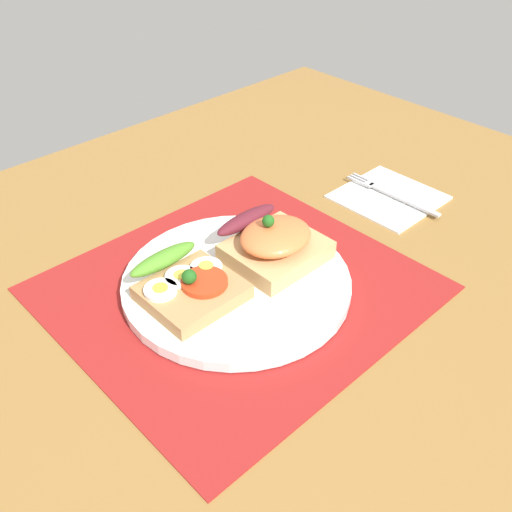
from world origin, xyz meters
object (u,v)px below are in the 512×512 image
Objects in this scene: sandwich_egg_tomato at (188,285)px; sandwich_salmon at (273,242)px; fork at (390,193)px; plate at (237,282)px; napkin at (389,196)px.

sandwich_salmon is at bearing -8.41° from sandwich_egg_tomato.
sandwich_egg_tomato is at bearing 177.44° from fork.
plate is 28.57cm from napkin.
sandwich_salmon reaches higher than napkin.
sandwich_egg_tomato reaches higher than fork.
sandwich_salmon is at bearing -1.37° from plate.
sandwich_salmon is at bearing -179.86° from napkin.
sandwich_salmon is 23.33cm from fork.
fork is (0.15, 0.07, 0.46)cm from napkin.
sandwich_salmon is (11.18, -1.65, 0.88)cm from sandwich_egg_tomato.
plate is 28.71cm from fork.
sandwich_egg_tomato is 34.31cm from napkin.
sandwich_egg_tomato is 0.70× the size of fork.
napkin is 0.86× the size of fork.
sandwich_egg_tomato is 0.81× the size of napkin.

